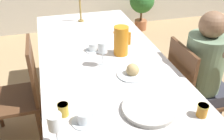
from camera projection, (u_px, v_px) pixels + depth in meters
ground_plane at (103, 125)px, 2.41m from camera, size 20.00×20.00×0.00m
dining_table at (102, 64)px, 2.05m from camera, size 0.97×2.14×0.76m
chair_person_side at (190, 92)px, 2.05m from camera, size 0.42×0.42×0.91m
chair_opposite at (21, 93)px, 2.05m from camera, size 0.42×0.42×0.91m
person_seated at (206, 71)px, 1.94m from camera, size 0.39×0.41×1.17m
red_pitcher at (121, 41)px, 1.96m from camera, size 0.14×0.12×0.23m
wine_glass_water at (103, 48)px, 1.80m from camera, size 0.07×0.07×0.19m
wine_glass_juice at (55, 124)px, 1.14m from camera, size 0.07×0.07×0.19m
teacup_near_person at (84, 118)px, 1.33m from camera, size 0.14×0.14×0.07m
teacup_across at (93, 47)px, 2.06m from camera, size 0.14×0.14×0.07m
serving_tray at (149, 109)px, 1.42m from camera, size 0.31×0.31×0.03m
bread_plate at (133, 72)px, 1.74m from camera, size 0.22×0.22×0.09m
jam_jar_amber at (202, 110)px, 1.37m from camera, size 0.06×0.06×0.07m
jam_jar_red at (63, 109)px, 1.38m from camera, size 0.06×0.06×0.07m
candlestick_tall at (80, 10)px, 2.60m from camera, size 0.06×0.06×0.32m
potted_plant at (142, 3)px, 4.23m from camera, size 0.42×0.42×0.72m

